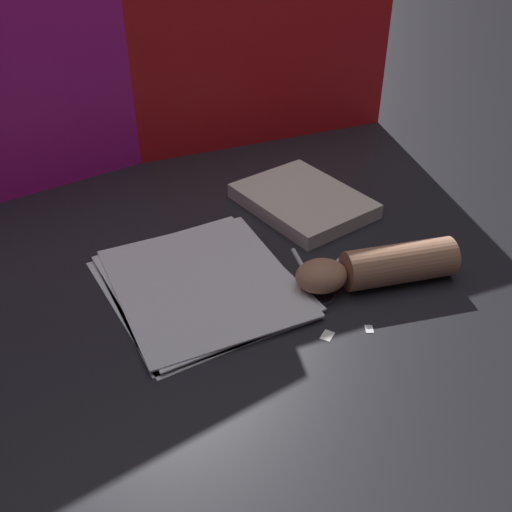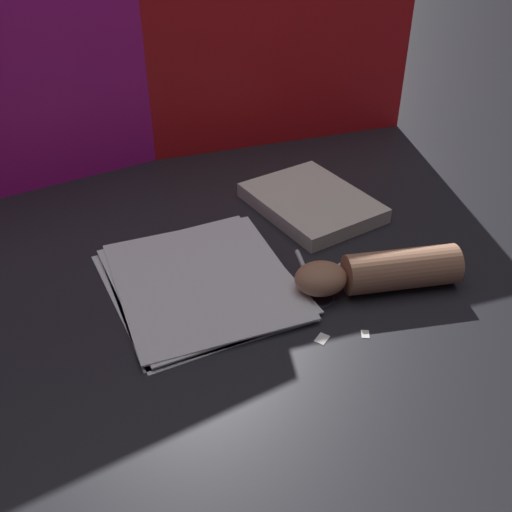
{
  "view_description": "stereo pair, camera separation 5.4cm",
  "coord_description": "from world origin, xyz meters",
  "px_view_note": "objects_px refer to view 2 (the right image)",
  "views": [
    {
      "loc": [
        -0.41,
        -0.77,
        0.63
      ],
      "look_at": [
        -0.03,
        -0.05,
        0.06
      ],
      "focal_mm": 42.0,
      "sensor_mm": 36.0,
      "label": 1
    },
    {
      "loc": [
        -0.36,
        -0.79,
        0.63
      ],
      "look_at": [
        -0.03,
        -0.05,
        0.06
      ],
      "focal_mm": 42.0,
      "sensor_mm": 36.0,
      "label": 2
    }
  ],
  "objects_px": {
    "scissors": "(311,287)",
    "hand_forearm": "(380,272)",
    "book_closed": "(312,203)",
    "paper_stack": "(201,282)"
  },
  "relations": [
    {
      "from": "book_closed",
      "to": "hand_forearm",
      "type": "distance_m",
      "value": 0.28
    },
    {
      "from": "paper_stack",
      "to": "book_closed",
      "type": "relative_size",
      "value": 1.2
    },
    {
      "from": "book_closed",
      "to": "scissors",
      "type": "bearing_deg",
      "value": -118.39
    },
    {
      "from": "paper_stack",
      "to": "scissors",
      "type": "height_order",
      "value": "paper_stack"
    },
    {
      "from": "book_closed",
      "to": "hand_forearm",
      "type": "relative_size",
      "value": 0.99
    },
    {
      "from": "hand_forearm",
      "to": "book_closed",
      "type": "bearing_deg",
      "value": 85.67
    },
    {
      "from": "book_closed",
      "to": "hand_forearm",
      "type": "bearing_deg",
      "value": -94.33
    },
    {
      "from": "scissors",
      "to": "hand_forearm",
      "type": "distance_m",
      "value": 0.12
    },
    {
      "from": "scissors",
      "to": "hand_forearm",
      "type": "bearing_deg",
      "value": -22.24
    },
    {
      "from": "paper_stack",
      "to": "hand_forearm",
      "type": "bearing_deg",
      "value": -25.77
    }
  ]
}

